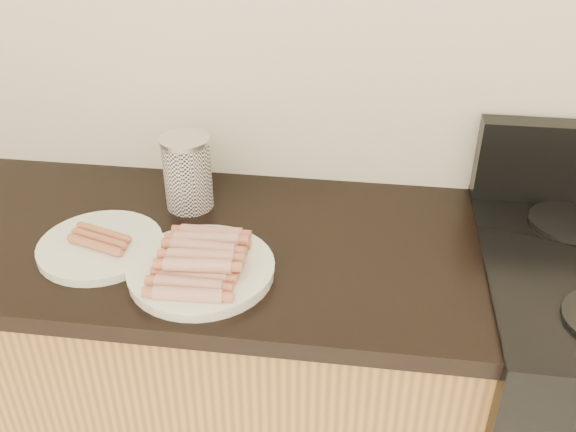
# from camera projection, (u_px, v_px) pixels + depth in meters

# --- Properties ---
(wall_back) EXTENTS (4.00, 0.04, 2.60)m
(wall_back) POSITION_uv_depth(u_px,v_px,m) (315.00, 25.00, 1.47)
(wall_back) COLOR silver
(wall_back) RESTS_ON ground
(cabinet_base) EXTENTS (2.20, 0.59, 0.86)m
(cabinet_base) POSITION_uv_depth(u_px,v_px,m) (42.00, 367.00, 1.75)
(cabinet_base) COLOR #AD7533
(cabinet_base) RESTS_ON floor
(counter_slab) EXTENTS (2.20, 0.62, 0.04)m
(counter_slab) POSITION_uv_depth(u_px,v_px,m) (3.00, 230.00, 1.51)
(counter_slab) COLOR black
(counter_slab) RESTS_ON cabinet_base
(burner_far_left) EXTENTS (0.18, 0.18, 0.01)m
(burner_far_left) POSITION_uv_depth(u_px,v_px,m) (569.00, 222.00, 1.47)
(burner_far_left) COLOR black
(burner_far_left) RESTS_ON stove
(main_plate) EXTENTS (0.34, 0.34, 0.02)m
(main_plate) POSITION_uv_depth(u_px,v_px,m) (201.00, 271.00, 1.32)
(main_plate) COLOR white
(main_plate) RESTS_ON counter_slab
(side_plate) EXTENTS (0.31, 0.31, 0.02)m
(side_plate) POSITION_uv_depth(u_px,v_px,m) (101.00, 246.00, 1.40)
(side_plate) COLOR silver
(side_plate) RESTS_ON counter_slab
(hotdog_pile) EXTENTS (0.13, 0.25, 0.05)m
(hotdog_pile) POSITION_uv_depth(u_px,v_px,m) (200.00, 258.00, 1.30)
(hotdog_pile) COLOR maroon
(hotdog_pile) RESTS_ON main_plate
(plain_sausages) EXTENTS (0.13, 0.11, 0.02)m
(plain_sausages) POSITION_uv_depth(u_px,v_px,m) (99.00, 239.00, 1.39)
(plain_sausages) COLOR orange
(plain_sausages) RESTS_ON side_plate
(canister) EXTENTS (0.12, 0.12, 0.18)m
(canister) POSITION_uv_depth(u_px,v_px,m) (188.00, 173.00, 1.52)
(canister) COLOR white
(canister) RESTS_ON counter_slab
(mug) EXTENTS (0.08, 0.08, 0.10)m
(mug) POSITION_uv_depth(u_px,v_px,m) (180.00, 171.00, 1.61)
(mug) COLOR white
(mug) RESTS_ON counter_slab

